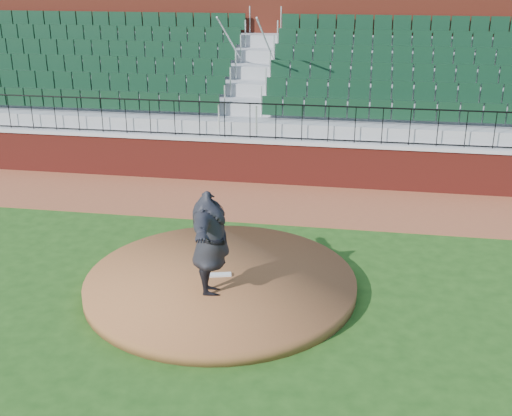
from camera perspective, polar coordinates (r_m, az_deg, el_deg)
The scene contains 10 objects.
ground at distance 12.23m, azimuth -1.19°, elevation -8.19°, with size 90.00×90.00×0.00m, color #1E4614.
warning_track at distance 17.08m, azimuth 2.19°, elevation 0.54°, with size 34.00×3.20×0.01m, color brown.
field_wall at distance 18.40m, azimuth 2.88°, elevation 3.99°, with size 34.00×0.35×1.20m, color maroon.
wall_cap at distance 18.22m, azimuth 2.91°, elevation 5.94°, with size 34.00×0.45×0.10m, color #B7B7B7.
wall_railing at distance 18.09m, azimuth 2.95°, elevation 7.63°, with size 34.00×0.05×1.00m, color black, non-canonical shape.
seating_stands at distance 20.64m, azimuth 3.89°, elevation 10.68°, with size 34.00×5.10×4.60m, color gray, non-canonical shape.
concourse_wall at distance 23.32m, azimuth 4.66°, elevation 12.96°, with size 34.00×0.50×5.50m, color maroon.
pitchers_mound at distance 12.58m, azimuth -3.16°, elevation -6.68°, with size 5.26×5.26×0.25m, color brown.
pitching_rubber at distance 12.57m, azimuth -3.53°, elevation -5.97°, with size 0.57×0.14×0.04m, color silver.
pitcher at distance 11.54m, azimuth -4.09°, elevation -3.16°, with size 2.46×0.67×2.00m, color black.
Camera 1 is at (2.04, -10.49, 5.94)m, focal length 44.87 mm.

